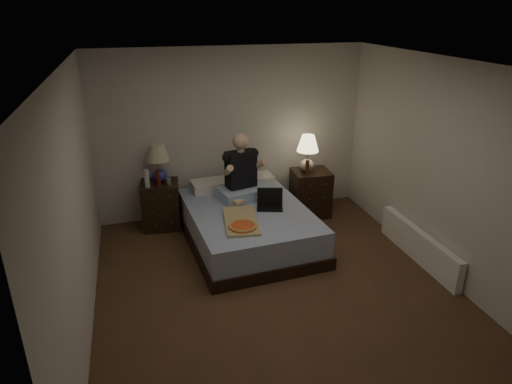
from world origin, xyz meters
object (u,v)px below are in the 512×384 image
object	(u,v)px
beer_bottle_left	(158,178)
radiator	(419,246)
lamp_right	(307,154)
person	(242,167)
laptop	(270,200)
bed	(248,226)
water_bottle	(147,179)
nightstand_left	(161,205)
lamp_left	(159,163)
nightstand_right	(310,193)
beer_bottle_right	(307,167)
pizza_box	(243,227)
soda_can	(168,182)

from	to	relation	value
beer_bottle_left	radiator	size ratio (longest dim) A/B	0.14
lamp_right	beer_bottle_left	distance (m)	2.18
person	laptop	bearing A→B (deg)	-70.90
bed	lamp_right	xyz separation A→B (m)	(1.07, 0.64, 0.73)
bed	water_bottle	xyz separation A→B (m)	(-1.26, 0.69, 0.55)
beer_bottle_left	radiator	xyz separation A→B (m)	(3.06, -1.71, -0.60)
bed	nightstand_left	xyz separation A→B (m)	(-1.09, 0.81, 0.09)
lamp_right	nightstand_left	bearing A→B (deg)	175.46
nightstand_left	lamp_left	bearing A→B (deg)	73.75
water_bottle	beer_bottle_left	size ratio (longest dim) A/B	1.09
nightstand_right	beer_bottle_right	distance (m)	0.50
lamp_right	beer_bottle_left	bearing A→B (deg)	178.44
beer_bottle_left	laptop	distance (m)	1.59
nightstand_left	beer_bottle_left	bearing A→B (deg)	-87.29
nightstand_left	beer_bottle_right	world-z (taller)	beer_bottle_right
nightstand_right	water_bottle	distance (m)	2.45
beer_bottle_left	pizza_box	world-z (taller)	beer_bottle_left
bed	beer_bottle_left	world-z (taller)	beer_bottle_left
bed	nightstand_right	xyz separation A→B (m)	(1.15, 0.63, 0.10)
bed	pizza_box	bearing A→B (deg)	-114.81
nightstand_right	person	world-z (taller)	person
pizza_box	lamp_right	bearing A→B (deg)	50.65
beer_bottle_right	soda_can	bearing A→B (deg)	174.53
laptop	beer_bottle_left	bearing A→B (deg)	167.89
bed	soda_can	world-z (taller)	soda_can
lamp_right	beer_bottle_right	distance (m)	0.21
nightstand_right	soda_can	xyz separation A→B (m)	(-2.12, 0.07, 0.38)
nightstand_right	lamp_left	world-z (taller)	lamp_left
nightstand_left	laptop	world-z (taller)	laptop
soda_can	beer_bottle_left	distance (m)	0.15
nightstand_right	beer_bottle_right	world-z (taller)	beer_bottle_right
person	pizza_box	xyz separation A→B (m)	(-0.23, -0.93, -0.43)
soda_can	laptop	bearing A→B (deg)	-31.26
pizza_box	laptop	bearing A→B (deg)	53.08
bed	beer_bottle_right	xyz separation A→B (m)	(1.03, 0.51, 0.57)
bed	person	xyz separation A→B (m)	(0.02, 0.36, 0.72)
nightstand_right	lamp_left	xyz separation A→B (m)	(-2.22, 0.23, 0.61)
beer_bottle_left	radiator	world-z (taller)	beer_bottle_left
lamp_left	radiator	size ratio (longest dim) A/B	0.35
water_bottle	soda_can	size ratio (longest dim) A/B	2.50
laptop	person	bearing A→B (deg)	138.73
nightstand_left	lamp_right	size ratio (longest dim) A/B	1.22
lamp_left	beer_bottle_left	xyz separation A→B (m)	(-0.03, -0.16, -0.17)
lamp_left	laptop	xyz separation A→B (m)	(1.36, -0.92, -0.34)
lamp_left	person	world-z (taller)	person
lamp_left	nightstand_left	bearing A→B (deg)	-112.21
water_bottle	person	distance (m)	1.32
water_bottle	bed	bearing A→B (deg)	-28.73
lamp_right	radiator	distance (m)	2.04
lamp_left	nightstand_right	bearing A→B (deg)	-5.79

